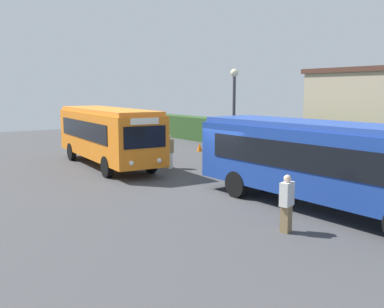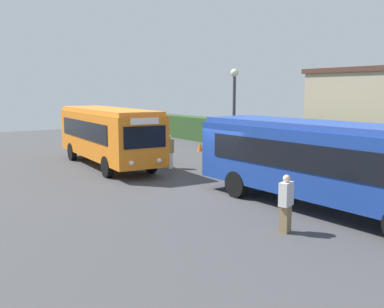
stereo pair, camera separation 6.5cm
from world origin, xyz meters
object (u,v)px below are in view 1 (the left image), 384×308
bus_orange (107,133)px  person_center (287,202)px  bus_blue (328,160)px  lamppost (234,109)px  traffic_cone (200,147)px  person_left (169,151)px

bus_orange → person_center: 13.13m
bus_orange → person_center: bearing=2.2°
bus_blue → person_center: (0.74, -2.78, -0.85)m
bus_orange → person_center: size_ratio=5.84×
bus_orange → lamppost: size_ratio=1.96×
bus_orange → lamppost: 7.23m
lamppost → bus_orange: bearing=-151.3°
person_center → lamppost: (-6.85, 3.97, 2.28)m
bus_orange → traffic_cone: size_ratio=16.22×
bus_blue → lamppost: lamppost is taller
bus_blue → person_left: size_ratio=6.02×
person_center → traffic_cone: bearing=-44.3°
bus_orange → traffic_cone: (-1.72, 7.38, -1.48)m
bus_orange → bus_blue: (12.34, 2.22, -0.05)m
bus_blue → lamppost: bearing=167.8°
person_left → person_center: person_left is taller
traffic_cone → bus_orange: bearing=-76.9°
person_left → lamppost: size_ratio=0.35×
person_left → traffic_cone: size_ratio=2.90×
person_center → traffic_cone: size_ratio=2.78×
bus_orange → lamppost: lamppost is taller
person_left → lamppost: 4.48m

